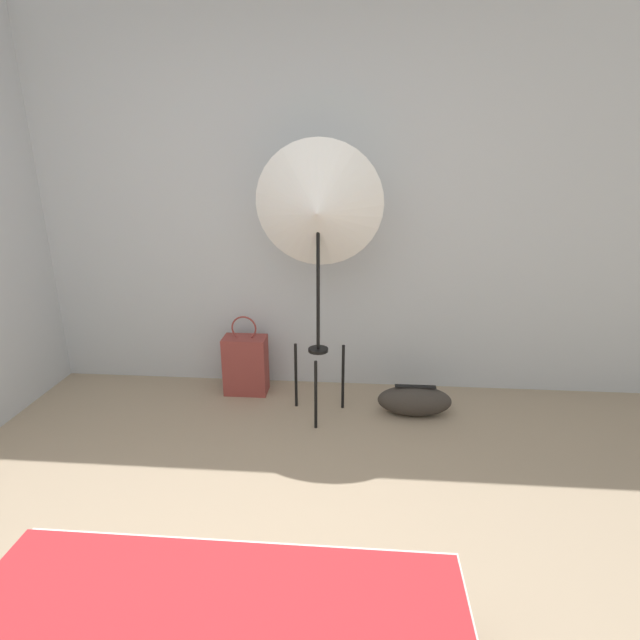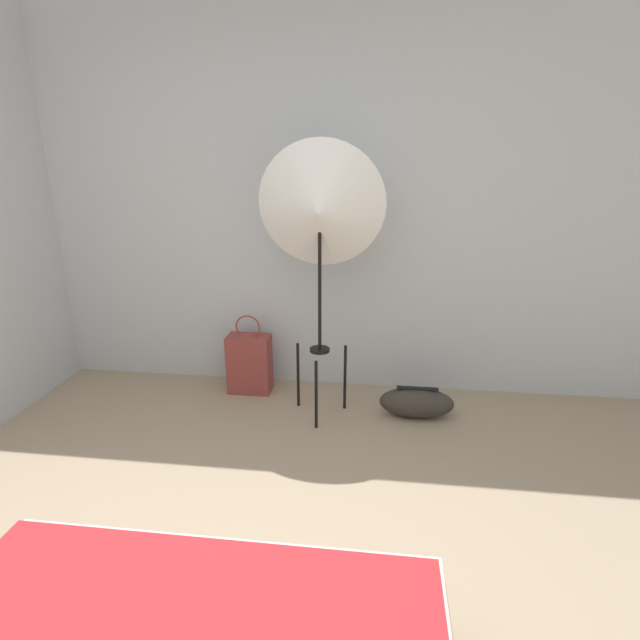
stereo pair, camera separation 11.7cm
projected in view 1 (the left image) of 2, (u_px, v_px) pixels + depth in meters
The scene contains 4 objects.
wall_back at pixel (281, 208), 3.44m from camera, with size 8.00×0.05×2.60m.
photo_umbrella at pixel (318, 211), 2.92m from camera, with size 0.78×0.36×1.75m.
tote_bag at pixel (246, 364), 3.59m from camera, with size 0.30×0.18×0.58m.
duffel_bag at pixel (414, 401), 3.31m from camera, with size 0.49×0.20×0.21m.
Camera 1 is at (0.55, -1.16, 1.67)m, focal length 28.00 mm.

